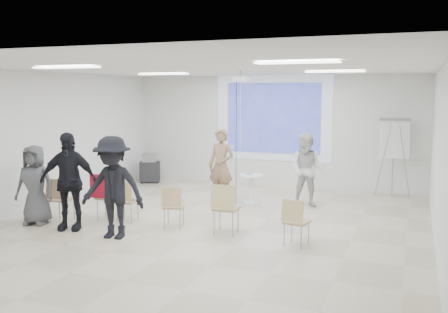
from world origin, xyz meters
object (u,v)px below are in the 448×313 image
(chair_far_left, at_px, (59,196))
(flipchart_easel, at_px, (394,139))
(player_right, at_px, (307,166))
(chair_left_mid, at_px, (107,194))
(pedestal_table, at_px, (251,187))
(chair_right_inner, at_px, (225,205))
(chair_left_inner, at_px, (126,199))
(chair_right_far, at_px, (295,219))
(player_left, at_px, (221,161))
(laptop, at_px, (128,200))
(av_cart, at_px, (150,169))
(audience_mid, at_px, (113,181))
(audience_left, at_px, (68,174))
(chair_center, at_px, (173,204))
(audience_outer, at_px, (35,180))

(chair_far_left, height_order, flipchart_easel, flipchart_easel)
(player_right, bearing_deg, chair_left_mid, -139.57)
(pedestal_table, height_order, chair_right_inner, chair_right_inner)
(player_right, bearing_deg, chair_left_inner, -136.23)
(pedestal_table, height_order, flipchart_easel, flipchart_easel)
(chair_right_far, bearing_deg, flipchart_easel, 85.38)
(player_left, height_order, player_right, player_left)
(chair_far_left, xyz_separation_m, laptop, (1.23, 0.54, -0.09))
(laptop, height_order, av_cart, av_cart)
(chair_left_mid, relative_size, chair_right_far, 1.13)
(player_left, xyz_separation_m, audience_mid, (-0.74, -3.30, 0.05))
(chair_far_left, distance_m, chair_left_mid, 0.93)
(player_left, xyz_separation_m, flipchart_easel, (3.67, 2.12, 0.45))
(player_right, height_order, chair_right_inner, player_right)
(player_left, xyz_separation_m, chair_far_left, (-2.35, -2.75, -0.46))
(audience_left, bearing_deg, pedestal_table, 34.85)
(chair_far_left, bearing_deg, chair_left_inner, 14.06)
(chair_left_mid, xyz_separation_m, laptop, (0.41, 0.11, -0.11))
(player_left, bearing_deg, laptop, -109.74)
(chair_far_left, distance_m, av_cart, 4.50)
(pedestal_table, distance_m, chair_center, 2.60)
(player_left, relative_size, audience_outer, 1.13)
(flipchart_easel, bearing_deg, player_left, -155.82)
(chair_right_inner, height_order, audience_outer, audience_outer)
(player_right, xyz_separation_m, laptop, (-3.05, -2.55, -0.49))
(chair_left_mid, relative_size, chair_right_inner, 0.98)
(pedestal_table, bearing_deg, chair_far_left, -136.52)
(chair_left_inner, xyz_separation_m, audience_mid, (0.38, -1.00, 0.55))
(chair_left_inner, relative_size, chair_center, 1.00)
(chair_right_far, bearing_deg, chair_far_left, -167.97)
(audience_outer, bearing_deg, chair_center, 0.73)
(chair_center, height_order, chair_right_inner, chair_right_inner)
(av_cart, bearing_deg, chair_left_inner, -90.55)
(chair_center, height_order, av_cart, av_cart)
(player_right, height_order, laptop, player_right)
(chair_left_inner, bearing_deg, chair_center, -9.12)
(chair_left_inner, bearing_deg, chair_left_mid, 177.03)
(audience_mid, xyz_separation_m, flipchart_easel, (4.41, 5.42, 0.40))
(audience_left, bearing_deg, chair_center, 5.58)
(chair_right_inner, height_order, av_cart, chair_right_inner)
(flipchart_easel, bearing_deg, chair_center, -135.54)
(player_right, distance_m, chair_right_inner, 2.92)
(audience_left, bearing_deg, chair_left_mid, 51.88)
(player_right, height_order, chair_far_left, player_right)
(player_right, bearing_deg, chair_center, -123.36)
(audience_left, distance_m, av_cart, 4.98)
(audience_outer, distance_m, av_cart, 4.79)
(laptop, height_order, audience_left, audience_left)
(audience_left, xyz_separation_m, audience_mid, (1.09, -0.19, -0.02))
(chair_center, relative_size, av_cart, 0.96)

